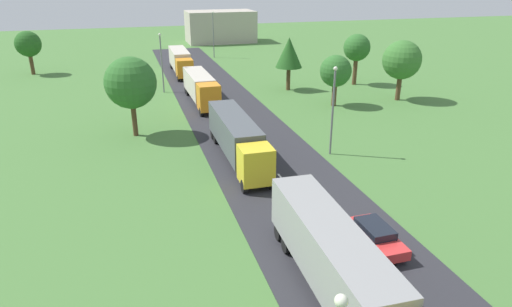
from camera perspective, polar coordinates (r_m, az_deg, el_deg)
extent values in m
cube|color=#2B2B30|center=(34.70, 4.02, -4.13)|extent=(10.00, 140.00, 0.06)
cube|color=white|center=(24.16, 16.05, -18.00)|extent=(0.16, 2.40, 0.01)
cube|color=white|center=(29.16, 8.71, -9.71)|extent=(0.16, 2.40, 0.01)
cube|color=white|center=(35.55, 3.45, -3.38)|extent=(0.16, 2.40, 0.01)
cube|color=white|center=(41.65, 0.23, 0.57)|extent=(0.16, 2.40, 0.01)
cube|color=white|center=(47.28, -1.92, 3.20)|extent=(0.16, 2.40, 0.01)
cube|color=white|center=(53.69, -3.78, 5.47)|extent=(0.16, 2.40, 0.01)
cube|color=white|center=(60.93, -5.39, 7.41)|extent=(0.16, 2.40, 0.01)
cube|color=white|center=(67.32, -6.52, 8.76)|extent=(0.16, 2.40, 0.01)
cube|color=white|center=(74.25, -7.53, 9.95)|extent=(0.16, 2.40, 0.01)
cube|color=white|center=(81.28, -8.37, 10.94)|extent=(0.16, 2.40, 0.01)
cube|color=white|center=(88.30, -9.08, 11.77)|extent=(0.16, 2.40, 0.01)
cube|color=gray|center=(23.39, 9.27, -11.97)|extent=(2.80, 11.79, 2.89)
cube|color=black|center=(24.34, 9.03, -15.19)|extent=(1.19, 11.17, 0.24)
cylinder|color=black|center=(27.39, 8.11, -10.73)|extent=(0.38, 1.01, 1.00)
cylinder|color=black|center=(26.73, 3.87, -11.43)|extent=(0.38, 1.01, 1.00)
cylinder|color=black|center=(28.48, 7.02, -9.27)|extent=(0.38, 1.01, 1.00)
cylinder|color=black|center=(27.85, 2.94, -9.90)|extent=(0.38, 1.01, 1.00)
cube|color=yellow|center=(33.54, -0.02, -1.41)|extent=(2.45, 2.25, 2.78)
cube|color=black|center=(32.41, 0.49, -1.31)|extent=(2.10, 0.11, 1.22)
cube|color=#4C5156|center=(39.70, -2.78, 2.82)|extent=(2.57, 10.98, 2.80)
cube|color=black|center=(40.25, -2.74, 0.67)|extent=(0.96, 10.42, 0.24)
cylinder|color=black|center=(33.91, 1.95, -3.73)|extent=(0.36, 1.00, 1.00)
cylinder|color=black|center=(33.38, -1.49, -4.16)|extent=(0.36, 1.00, 1.00)
cylinder|color=black|center=(43.52, -2.40, 2.20)|extent=(0.36, 1.00, 1.00)
cylinder|color=black|center=(43.10, -5.12, 1.93)|extent=(0.36, 1.00, 1.00)
cylinder|color=black|center=(44.72, -2.80, 2.74)|extent=(0.36, 1.00, 1.00)
cylinder|color=black|center=(44.32, -5.45, 2.49)|extent=(0.36, 1.00, 1.00)
cube|color=orange|center=(52.04, -6.00, 7.12)|extent=(2.47, 2.49, 2.96)
cube|color=black|center=(50.79, -5.76, 7.38)|extent=(2.10, 0.13, 1.30)
cube|color=beige|center=(58.04, -7.27, 8.77)|extent=(2.63, 9.51, 2.67)
cube|color=black|center=(58.40, -7.20, 7.30)|extent=(1.02, 9.01, 0.24)
cylinder|color=black|center=(52.06, -4.66, 5.48)|extent=(0.36, 1.00, 1.00)
cylinder|color=black|center=(51.67, -6.94, 5.26)|extent=(0.36, 1.00, 1.00)
cylinder|color=black|center=(61.32, -6.70, 7.93)|extent=(0.36, 1.00, 1.00)
cylinder|color=black|center=(60.99, -8.66, 7.76)|extent=(0.36, 1.00, 1.00)
cylinder|color=black|center=(62.41, -6.90, 8.17)|extent=(0.36, 1.00, 1.00)
cylinder|color=black|center=(62.08, -8.82, 8.00)|extent=(0.36, 1.00, 1.00)
cube|color=orange|center=(69.78, -9.03, 10.63)|extent=(2.47, 2.58, 2.65)
cube|color=black|center=(68.51, -8.93, 10.83)|extent=(2.10, 0.13, 1.16)
cube|color=beige|center=(76.05, -9.68, 11.80)|extent=(2.62, 9.75, 2.81)
cube|color=black|center=(76.34, -9.60, 10.62)|extent=(1.02, 9.24, 0.24)
cylinder|color=black|center=(69.56, -8.03, 9.54)|extent=(0.36, 1.00, 1.00)
cylinder|color=black|center=(69.32, -9.77, 9.39)|extent=(0.36, 1.00, 1.00)
cylinder|color=black|center=(79.32, -9.08, 11.00)|extent=(0.36, 1.00, 1.00)
cylinder|color=black|center=(79.11, -10.61, 10.87)|extent=(0.36, 1.00, 1.00)
cylinder|color=black|center=(80.46, -9.19, 11.14)|extent=(0.36, 1.00, 1.00)
cylinder|color=black|center=(80.25, -10.70, 11.02)|extent=(0.36, 1.00, 1.00)
cube|color=red|center=(27.96, 14.97, -10.28)|extent=(1.85, 4.41, 0.61)
cube|color=black|center=(27.84, 14.84, -9.13)|extent=(1.54, 2.48, 0.46)
cylinder|color=black|center=(27.50, 17.99, -12.00)|extent=(0.23, 0.64, 0.64)
cylinder|color=black|center=(26.70, 15.07, -12.75)|extent=(0.23, 0.64, 0.64)
cylinder|color=black|center=(29.56, 14.76, -9.05)|extent=(0.23, 0.64, 0.64)
cylinder|color=black|center=(28.82, 11.99, -9.64)|extent=(0.23, 0.64, 0.64)
sphere|color=silver|center=(12.10, 10.75, -17.87)|extent=(0.36, 0.36, 0.36)
cylinder|color=slate|center=(40.02, 9.67, 5.03)|extent=(0.18, 0.18, 7.63)
sphere|color=silver|center=(39.08, 10.04, 10.55)|extent=(0.36, 0.36, 0.36)
cylinder|color=slate|center=(62.72, -11.83, 10.98)|extent=(0.18, 0.18, 7.62)
sphere|color=silver|center=(62.12, -12.12, 14.53)|extent=(0.36, 0.36, 0.36)
cylinder|color=slate|center=(88.77, -5.42, 14.64)|extent=(0.18, 0.18, 8.24)
sphere|color=silver|center=(88.34, -5.52, 17.37)|extent=(0.36, 0.36, 0.36)
cylinder|color=#513823|center=(81.76, -26.54, 10.12)|extent=(0.59, 0.59, 3.34)
sphere|color=#23561E|center=(81.29, -26.92, 12.28)|extent=(3.99, 3.99, 3.99)
cylinder|color=#513823|center=(63.44, 4.12, 9.44)|extent=(0.55, 0.55, 3.15)
cone|color=#23561E|center=(62.77, 4.21, 12.64)|extent=(3.67, 3.67, 4.03)
cylinder|color=#513823|center=(56.30, 9.87, 7.41)|extent=(0.58, 0.58, 2.87)
sphere|color=#2D6628|center=(55.67, 10.07, 10.26)|extent=(3.81, 3.81, 3.81)
cylinder|color=#513823|center=(46.46, -15.16, 4.28)|extent=(0.49, 0.49, 3.50)
sphere|color=#2D6628|center=(45.54, -15.61, 8.63)|extent=(5.01, 5.01, 5.01)
cylinder|color=#513823|center=(68.02, 12.43, 10.16)|extent=(0.61, 0.61, 3.90)
sphere|color=#2D6628|center=(67.44, 12.66, 12.97)|extent=(3.81, 3.81, 3.81)
cylinder|color=#513823|center=(60.83, 17.62, 8.02)|extent=(0.61, 0.61, 3.33)
sphere|color=#38702D|center=(60.15, 18.00, 11.22)|extent=(4.83, 4.83, 4.83)
cube|color=#B2A899|center=(109.54, -4.54, 15.73)|extent=(15.48, 9.05, 7.08)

